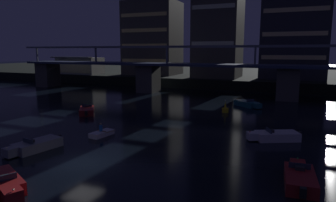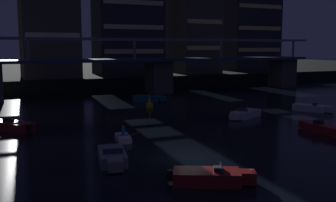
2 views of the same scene
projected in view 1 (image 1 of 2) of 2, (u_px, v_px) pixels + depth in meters
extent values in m
plane|color=black|center=(82.00, 163.00, 23.05)|extent=(400.00, 400.00, 0.00)
cube|color=black|center=(249.00, 73.00, 101.58)|extent=(240.00, 80.00, 2.20)
cube|color=#4C4944|center=(48.00, 75.00, 72.97)|extent=(3.60, 4.40, 5.55)
cube|color=#4C4944|center=(148.00, 79.00, 62.74)|extent=(3.60, 4.40, 5.55)
cube|color=#4C4944|center=(288.00, 84.00, 52.50)|extent=(3.60, 4.40, 5.55)
cube|color=#2D3856|center=(212.00, 65.00, 57.13)|extent=(86.53, 6.40, 0.45)
cube|color=slate|center=(209.00, 46.00, 53.94)|extent=(86.53, 0.36, 0.36)
cube|color=slate|center=(217.00, 47.00, 59.22)|extent=(86.53, 0.36, 0.36)
cube|color=slate|center=(37.00, 54.00, 69.55)|extent=(0.30, 0.30, 3.20)
cube|color=slate|center=(96.00, 55.00, 63.41)|extent=(0.30, 0.30, 3.20)
cube|color=slate|center=(167.00, 55.00, 57.27)|extent=(0.30, 0.30, 3.20)
cube|color=slate|center=(255.00, 56.00, 51.13)|extent=(0.30, 0.30, 3.20)
cube|color=#423D38|center=(153.00, 39.00, 80.76)|extent=(13.65, 10.41, 18.83)
cube|color=#F2D172|center=(144.00, 61.00, 76.89)|extent=(12.56, 0.10, 0.90)
cube|color=#F2D172|center=(144.00, 46.00, 76.28)|extent=(12.56, 0.10, 0.90)
cube|color=#F2D172|center=(143.00, 30.00, 75.67)|extent=(12.56, 0.10, 0.90)
cube|color=#F2D172|center=(143.00, 15.00, 75.06)|extent=(12.56, 0.10, 0.90)
cube|color=#423D38|center=(152.00, 1.00, 79.18)|extent=(9.56, 7.28, 0.60)
cube|color=beige|center=(212.00, 43.00, 66.47)|extent=(9.39, 0.10, 0.90)
cube|color=beige|center=(213.00, 6.00, 65.20)|extent=(9.39, 0.10, 0.90)
cube|color=#282833|center=(295.00, 23.00, 66.53)|extent=(13.70, 8.58, 24.29)
cube|color=beige|center=(292.00, 57.00, 63.77)|extent=(12.61, 0.10, 0.90)
cube|color=beige|center=(294.00, 34.00, 62.98)|extent=(12.61, 0.10, 0.90)
cube|color=beige|center=(296.00, 9.00, 62.19)|extent=(12.61, 0.10, 0.90)
cube|color=#B2AD9E|center=(80.00, 66.00, 83.63)|extent=(12.00, 6.00, 4.40)
cube|color=#EAD88C|center=(73.00, 68.00, 80.92)|extent=(11.20, 0.10, 2.64)
cube|color=#4C4C51|center=(71.00, 57.00, 79.97)|extent=(12.40, 1.60, 0.30)
cube|color=silver|center=(277.00, 136.00, 28.98)|extent=(4.30, 3.34, 0.80)
cube|color=silver|center=(252.00, 136.00, 28.83)|extent=(1.24, 1.29, 0.70)
cube|color=#283342|center=(269.00, 130.00, 28.83)|extent=(0.68, 1.26, 0.36)
cube|color=#262628|center=(271.00, 131.00, 28.86)|extent=(0.61, 0.68, 0.24)
cube|color=black|center=(299.00, 135.00, 29.09)|extent=(0.48, 0.48, 0.60)
sphere|color=red|center=(250.00, 132.00, 28.74)|extent=(0.12, 0.12, 0.12)
cube|color=maroon|center=(300.00, 179.00, 19.19)|extent=(2.03, 4.01, 0.80)
cube|color=maroon|center=(297.00, 165.00, 21.42)|extent=(1.04, 0.96, 0.70)
cube|color=#283342|center=(300.00, 166.00, 19.89)|extent=(1.35, 0.18, 0.36)
cube|color=#262628|center=(300.00, 168.00, 19.66)|extent=(0.58, 0.43, 0.24)
cube|color=black|center=(303.00, 193.00, 17.17)|extent=(0.38, 0.38, 0.60)
sphere|color=#33D84C|center=(298.00, 158.00, 21.58)|extent=(0.12, 0.12, 0.12)
cube|color=maroon|center=(2.00, 183.00, 18.73)|extent=(4.30, 3.34, 0.80)
cube|color=maroon|center=(13.00, 196.00, 16.93)|extent=(1.25, 1.29, 0.70)
cube|color=#283342|center=(5.00, 178.00, 18.00)|extent=(0.69, 1.25, 0.36)
cube|color=#262628|center=(4.00, 178.00, 18.20)|extent=(0.61, 0.68, 0.24)
sphere|color=beige|center=(13.00, 190.00, 16.68)|extent=(0.12, 0.12, 0.12)
cube|color=maroon|center=(87.00, 111.00, 41.21)|extent=(3.72, 4.23, 0.80)
cube|color=maroon|center=(88.00, 107.00, 43.52)|extent=(1.33, 1.31, 0.70)
cube|color=#283342|center=(87.00, 105.00, 41.93)|extent=(1.16, 0.86, 0.36)
cube|color=#262628|center=(87.00, 106.00, 41.70)|extent=(0.69, 0.65, 0.24)
cube|color=black|center=(86.00, 113.00, 39.11)|extent=(0.50, 0.50, 0.60)
sphere|color=#33D84C|center=(88.00, 104.00, 43.69)|extent=(0.12, 0.12, 0.12)
cube|color=#196066|center=(246.00, 104.00, 46.73)|extent=(4.15, 3.90, 0.80)
cube|color=#196066|center=(258.00, 106.00, 44.61)|extent=(1.33, 1.34, 0.70)
cube|color=#283342|center=(250.00, 101.00, 45.89)|extent=(0.95, 1.09, 0.36)
cube|color=#262628|center=(249.00, 101.00, 46.12)|extent=(0.67, 0.69, 0.24)
cube|color=black|center=(237.00, 101.00, 48.61)|extent=(0.51, 0.51, 0.60)
sphere|color=beige|center=(259.00, 103.00, 44.32)|extent=(0.12, 0.12, 0.12)
cube|color=gray|center=(38.00, 145.00, 26.20)|extent=(2.52, 4.18, 0.80)
cube|color=gray|center=(10.00, 152.00, 24.22)|extent=(1.14, 1.07, 0.70)
cube|color=#283342|center=(28.00, 141.00, 25.41)|extent=(1.34, 0.36, 0.36)
cube|color=#262628|center=(31.00, 141.00, 25.62)|extent=(0.63, 0.50, 0.24)
cube|color=black|center=(59.00, 138.00, 27.95)|extent=(0.42, 0.42, 0.60)
sphere|color=beige|center=(7.00, 148.00, 23.94)|extent=(0.12, 0.12, 0.12)
cylinder|color=yellow|center=(225.00, 110.00, 42.05)|extent=(0.90, 0.90, 0.60)
cone|color=yellow|center=(225.00, 105.00, 41.92)|extent=(0.36, 0.36, 1.00)
sphere|color=#F2EAB2|center=(225.00, 100.00, 41.83)|extent=(0.16, 0.16, 0.16)
cube|color=silver|center=(102.00, 134.00, 30.42)|extent=(1.48, 2.74, 0.48)
cube|color=#7F6647|center=(102.00, 131.00, 30.38)|extent=(1.01, 0.35, 0.06)
cylinder|color=#1E66B2|center=(101.00, 128.00, 30.24)|extent=(0.32, 0.32, 0.60)
sphere|color=tan|center=(101.00, 124.00, 30.18)|extent=(0.22, 0.22, 0.22)
cylinder|color=olive|center=(110.00, 132.00, 29.83)|extent=(1.51, 0.28, 0.59)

